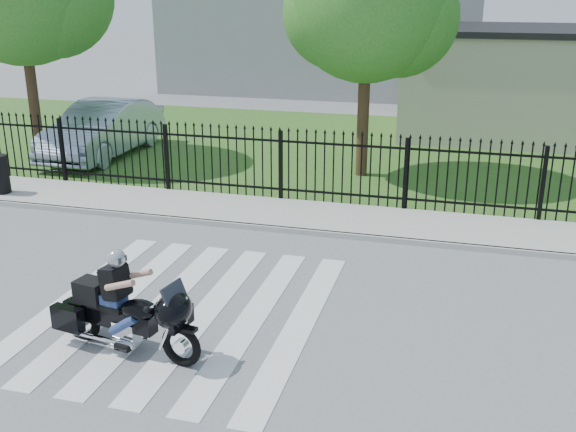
# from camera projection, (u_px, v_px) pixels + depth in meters

# --- Properties ---
(ground) EXTENTS (120.00, 120.00, 0.00)m
(ground) POSITION_uv_depth(u_px,v_px,m) (182.00, 311.00, 11.12)
(ground) COLOR slate
(ground) RESTS_ON ground
(crosswalk) EXTENTS (5.00, 5.50, 0.01)m
(crosswalk) POSITION_uv_depth(u_px,v_px,m) (182.00, 310.00, 11.12)
(crosswalk) COLOR silver
(crosswalk) RESTS_ON ground
(sidewalk) EXTENTS (40.00, 2.00, 0.12)m
(sidewalk) POSITION_uv_depth(u_px,v_px,m) (269.00, 213.00, 15.66)
(sidewalk) COLOR #ADAAA3
(sidewalk) RESTS_ON ground
(curb) EXTENTS (40.00, 0.12, 0.12)m
(curb) POSITION_uv_depth(u_px,v_px,m) (256.00, 227.00, 14.75)
(curb) COLOR #ADAAA3
(curb) RESTS_ON ground
(grass_strip) EXTENTS (40.00, 12.00, 0.02)m
(grass_strip) POSITION_uv_depth(u_px,v_px,m) (331.00, 148.00, 22.06)
(grass_strip) COLOR #2E591E
(grass_strip) RESTS_ON ground
(iron_fence) EXTENTS (26.00, 0.04, 1.80)m
(iron_fence) POSITION_uv_depth(u_px,v_px,m) (281.00, 167.00, 16.30)
(iron_fence) COLOR black
(iron_fence) RESTS_ON ground
(tree_mid) EXTENTS (4.20, 4.20, 6.78)m
(tree_mid) POSITION_uv_depth(u_px,v_px,m) (367.00, 2.00, 17.43)
(tree_mid) COLOR #382316
(tree_mid) RESTS_ON ground
(building_low) EXTENTS (10.00, 6.00, 3.50)m
(building_low) POSITION_uv_depth(u_px,v_px,m) (552.00, 85.00, 23.40)
(building_low) COLOR #BDB39D
(building_low) RESTS_ON ground
(building_low_roof) EXTENTS (10.20, 6.20, 0.20)m
(building_low_roof) POSITION_uv_depth(u_px,v_px,m) (559.00, 30.00, 22.80)
(building_low_roof) COLOR black
(building_low_roof) RESTS_ON building_low
(motorcycle_rider) EXTENTS (2.43, 1.07, 1.62)m
(motorcycle_rider) POSITION_uv_depth(u_px,v_px,m) (124.00, 309.00, 9.72)
(motorcycle_rider) COLOR black
(motorcycle_rider) RESTS_ON ground
(parked_car) EXTENTS (1.80, 5.10, 1.68)m
(parked_car) POSITION_uv_depth(u_px,v_px,m) (103.00, 129.00, 20.76)
(parked_car) COLOR #A3B3CE
(parked_car) RESTS_ON grass_strip
(litter_bin) EXTENTS (0.53, 0.53, 0.96)m
(litter_bin) POSITION_uv_depth(u_px,v_px,m) (0.00, 174.00, 16.82)
(litter_bin) COLOR black
(litter_bin) RESTS_ON sidewalk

